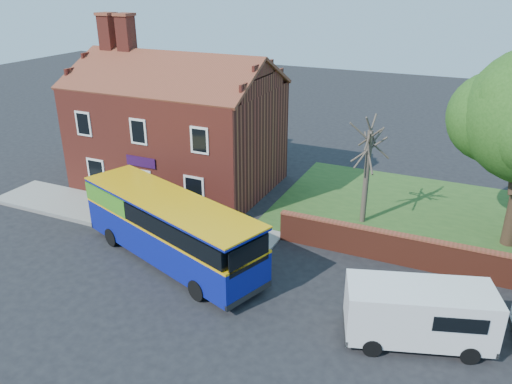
% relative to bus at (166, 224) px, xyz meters
% --- Properties ---
extents(ground, '(120.00, 120.00, 0.00)m').
position_rel_bus_xyz_m(ground, '(2.31, -2.93, -1.83)').
color(ground, black).
rests_on(ground, ground).
extents(pavement, '(18.00, 3.50, 0.12)m').
position_rel_bus_xyz_m(pavement, '(-4.69, 2.82, -1.77)').
color(pavement, gray).
rests_on(pavement, ground).
extents(kerb, '(18.00, 0.15, 0.14)m').
position_rel_bus_xyz_m(kerb, '(-4.69, 1.07, -1.76)').
color(kerb, slate).
rests_on(kerb, ground).
extents(grass_strip, '(26.00, 12.00, 0.04)m').
position_rel_bus_xyz_m(grass_strip, '(15.31, 10.07, -1.81)').
color(grass_strip, '#426B28').
rests_on(grass_strip, ground).
extents(shop_building, '(12.30, 8.13, 10.50)m').
position_rel_bus_xyz_m(shop_building, '(-4.71, 8.57, 1.58)').
color(shop_building, maroon).
rests_on(shop_building, ground).
extents(bus, '(10.87, 6.06, 3.22)m').
position_rel_bus_xyz_m(bus, '(0.00, 0.00, 0.00)').
color(bus, navy).
rests_on(bus, ground).
extents(van_near, '(5.70, 3.64, 2.33)m').
position_rel_bus_xyz_m(van_near, '(11.90, -1.29, -0.52)').
color(van_near, white).
rests_on(van_near, ground).
extents(bare_tree, '(2.17, 2.59, 5.79)m').
position_rel_bus_xyz_m(bare_tree, '(7.72, 7.82, 1.14)').
color(bare_tree, '#4C4238').
rests_on(bare_tree, ground).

